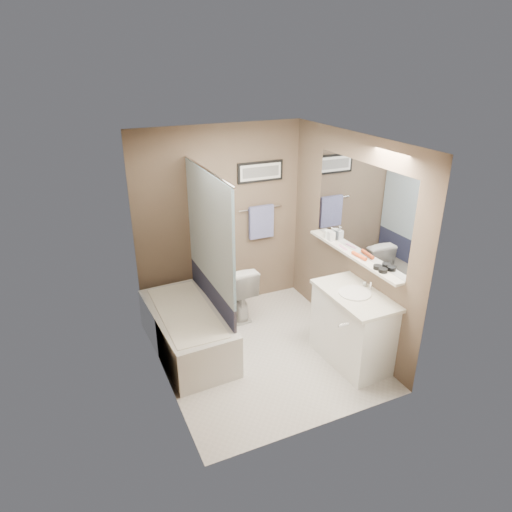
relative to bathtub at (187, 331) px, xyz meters
name	(u,v)px	position (x,y,z in m)	size (l,w,h in m)	color
ground	(261,352)	(0.75, -0.40, -0.25)	(2.50, 2.50, 0.00)	silver
ceiling	(263,142)	(0.75, -0.40, 2.13)	(2.20, 2.50, 0.04)	white
wall_back	(221,221)	(0.75, 0.83, 0.95)	(2.20, 0.04, 2.40)	brown
wall_front	(325,312)	(0.75, -1.63, 0.95)	(2.20, 0.04, 2.40)	brown
wall_left	(159,276)	(-0.33, -0.40, 0.95)	(0.04, 2.50, 2.40)	brown
wall_right	(348,241)	(1.83, -0.40, 0.95)	(0.04, 2.50, 2.40)	brown
tile_surround	(149,274)	(-0.34, 0.10, 0.75)	(0.02, 1.55, 2.00)	beige
curtain_rod	(206,170)	(0.35, 0.10, 1.80)	(0.02, 0.02, 1.55)	silver
curtain_upper	(209,229)	(0.35, 0.10, 1.15)	(0.03, 1.45, 1.28)	silver
curtain_lower	(212,296)	(0.35, 0.10, 0.33)	(0.03, 1.45, 0.36)	#272C4A
mirror	(360,209)	(1.84, -0.55, 1.37)	(0.02, 1.60, 1.00)	silver
shelf	(352,255)	(1.79, -0.55, 0.85)	(0.12, 1.60, 0.03)	silver
towel_bar	(261,208)	(1.30, 0.81, 1.05)	(0.02, 0.02, 0.60)	silver
towel	(261,222)	(1.30, 0.79, 0.87)	(0.34, 0.05, 0.44)	#969EDB
art_frame	(260,172)	(1.30, 0.83, 1.53)	(0.62, 0.03, 0.26)	black
art_mat	(261,172)	(1.30, 0.82, 1.53)	(0.56, 0.00, 0.20)	white
art_image	(261,172)	(1.30, 0.81, 1.53)	(0.50, 0.00, 0.13)	#595959
door	(378,319)	(1.30, -1.64, 0.75)	(0.80, 0.02, 2.00)	silver
door_handle	(343,325)	(0.97, -1.59, 0.75)	(0.02, 0.02, 0.10)	silver
bathtub	(187,331)	(0.00, 0.00, 0.00)	(0.70, 1.50, 0.50)	silver
tub_rim	(186,312)	(0.00, 0.00, 0.25)	(0.56, 1.36, 0.02)	white
toilet	(234,289)	(0.79, 0.51, 0.11)	(0.41, 0.71, 0.73)	silver
vanity	(353,329)	(1.60, -0.93, 0.15)	(0.50, 0.90, 0.80)	white
countertop	(355,295)	(1.59, -0.93, 0.57)	(0.54, 0.96, 0.04)	beige
sink_basin	(355,293)	(1.58, -0.93, 0.60)	(0.34, 0.34, 0.01)	white
faucet_spout	(371,286)	(1.78, -0.93, 0.64)	(0.02, 0.02, 0.10)	white
faucet_knob	(365,284)	(1.78, -0.83, 0.62)	(0.05, 0.05, 0.05)	silver
candle_bowl_near	(383,270)	(1.79, -1.08, 0.89)	(0.09, 0.09, 0.04)	black
candle_bowl_far	(378,267)	(1.79, -0.99, 0.89)	(0.09, 0.09, 0.04)	black
hair_brush_front	(359,256)	(1.79, -0.68, 0.89)	(0.04, 0.04, 0.22)	#E24F20
pink_comb	(343,247)	(1.79, -0.37, 0.87)	(0.03, 0.16, 0.01)	pink
glass_jar	(328,234)	(1.79, -0.05, 0.92)	(0.08, 0.08, 0.10)	white
soap_bottle	(332,234)	(1.79, -0.13, 0.95)	(0.07, 0.07, 0.16)	#999999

